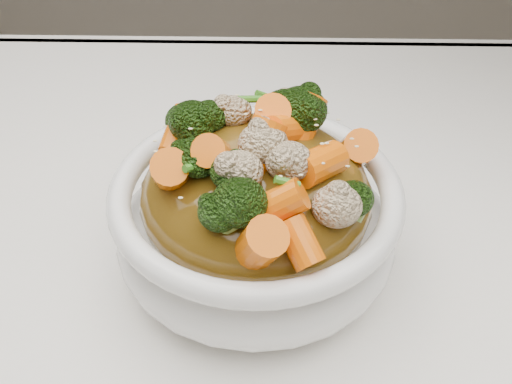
# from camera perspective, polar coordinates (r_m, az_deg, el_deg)

# --- Properties ---
(tablecloth) EXTENTS (1.20, 0.80, 0.04)m
(tablecloth) POSITION_cam_1_polar(r_m,az_deg,el_deg) (0.50, -6.34, -8.69)
(tablecloth) COLOR white
(tablecloth) RESTS_ON dining_table
(bowl) EXTENTS (0.23, 0.23, 0.08)m
(bowl) POSITION_cam_1_polar(r_m,az_deg,el_deg) (0.45, -0.00, -3.07)
(bowl) COLOR white
(bowl) RESTS_ON tablecloth
(sauce_base) EXTENTS (0.18, 0.18, 0.09)m
(sauce_base) POSITION_cam_1_polar(r_m,az_deg,el_deg) (0.43, -0.00, -0.30)
(sauce_base) COLOR #583C0F
(sauce_base) RESTS_ON bowl
(carrots) EXTENTS (0.18, 0.18, 0.05)m
(carrots) POSITION_cam_1_polar(r_m,az_deg,el_deg) (0.40, -0.00, 6.41)
(carrots) COLOR orange
(carrots) RESTS_ON sauce_base
(broccoli) EXTENTS (0.18, 0.18, 0.04)m
(broccoli) POSITION_cam_1_polar(r_m,az_deg,el_deg) (0.40, -0.00, 6.29)
(broccoli) COLOR black
(broccoli) RESTS_ON sauce_base
(cauliflower) EXTENTS (0.18, 0.18, 0.04)m
(cauliflower) POSITION_cam_1_polar(r_m,az_deg,el_deg) (0.40, -0.00, 6.06)
(cauliflower) COLOR beige
(cauliflower) RESTS_ON sauce_base
(scallions) EXTENTS (0.14, 0.14, 0.02)m
(scallions) POSITION_cam_1_polar(r_m,az_deg,el_deg) (0.40, 0.00, 6.53)
(scallions) COLOR #34741A
(scallions) RESTS_ON sauce_base
(sesame_seeds) EXTENTS (0.17, 0.17, 0.01)m
(sesame_seeds) POSITION_cam_1_polar(r_m,az_deg,el_deg) (0.40, -0.00, 6.53)
(sesame_seeds) COLOR beige
(sesame_seeds) RESTS_ON sauce_base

